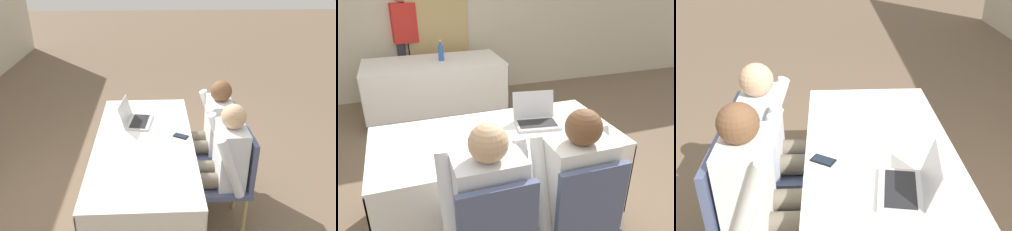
{
  "view_description": "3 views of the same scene",
  "coord_description": "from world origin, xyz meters",
  "views": [
    {
      "loc": [
        -2.51,
        -0.1,
        2.23
      ],
      "look_at": [
        0.0,
        -0.21,
        0.97
      ],
      "focal_mm": 35.0,
      "sensor_mm": 36.0,
      "label": 1
    },
    {
      "loc": [
        -0.62,
        -2.04,
        1.85
      ],
      "look_at": [
        0.0,
        -0.21,
        0.97
      ],
      "focal_mm": 35.0,
      "sensor_mm": 36.0,
      "label": 2
    },
    {
      "loc": [
        1.79,
        -0.3,
        1.92
      ],
      "look_at": [
        0.0,
        -0.21,
        0.97
      ],
      "focal_mm": 40.0,
      "sensor_mm": 36.0,
      "label": 3
    }
  ],
  "objects": [
    {
      "name": "ground_plane",
      "position": [
        0.0,
        0.0,
        0.0
      ],
      "size": [
        24.0,
        24.0,
        0.0
      ],
      "primitive_type": "plane",
      "color": "brown"
    },
    {
      "name": "conference_table_near",
      "position": [
        0.0,
        0.0,
        0.56
      ],
      "size": [
        1.8,
        0.87,
        0.72
      ],
      "color": "white",
      "rests_on": "ground_plane"
    },
    {
      "name": "laptop",
      "position": [
        0.35,
        0.09,
        0.77
      ],
      "size": [
        0.37,
        0.33,
        0.23
      ],
      "rotation": [
        0.0,
        0.0,
        -0.16
      ],
      "color": "#B7B7BC",
      "rests_on": "conference_table_near"
    },
    {
      "name": "cell_phone",
      "position": [
        0.06,
        -0.33,
        0.73
      ],
      "size": [
        0.13,
        0.15,
        0.01
      ],
      "rotation": [
        0.0,
        0.0,
        -0.53
      ],
      "color": "black",
      "rests_on": "conference_table_near"
    },
    {
      "name": "paper_beside_laptop",
      "position": [
        -0.02,
        0.24,
        0.73
      ],
      "size": [
        0.24,
        0.32,
        0.0
      ],
      "rotation": [
        0.0,
        0.0,
        0.12
      ],
      "color": "white",
      "rests_on": "conference_table_near"
    },
    {
      "name": "chair_near_left",
      "position": [
        -0.26,
        -0.74,
        0.52
      ],
      "size": [
        0.44,
        0.44,
        0.92
      ],
      "rotation": [
        0.0,
        0.0,
        3.14
      ],
      "color": "tan",
      "rests_on": "ground_plane"
    },
    {
      "name": "chair_near_right",
      "position": [
        0.26,
        -0.74,
        0.52
      ],
      "size": [
        0.44,
        0.44,
        0.92
      ],
      "rotation": [
        0.0,
        0.0,
        3.14
      ],
      "color": "tan",
      "rests_on": "ground_plane"
    },
    {
      "name": "person_checkered_shirt",
      "position": [
        -0.26,
        -0.64,
        0.68
      ],
      "size": [
        0.5,
        0.52,
        1.18
      ],
      "rotation": [
        0.0,
        0.0,
        3.14
      ],
      "color": "#665B4C",
      "rests_on": "ground_plane"
    },
    {
      "name": "person_white_shirt",
      "position": [
        0.26,
        -0.64,
        0.68
      ],
      "size": [
        0.5,
        0.52,
        1.18
      ],
      "rotation": [
        0.0,
        0.0,
        3.14
      ],
      "color": "#665B4C",
      "rests_on": "ground_plane"
    }
  ]
}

